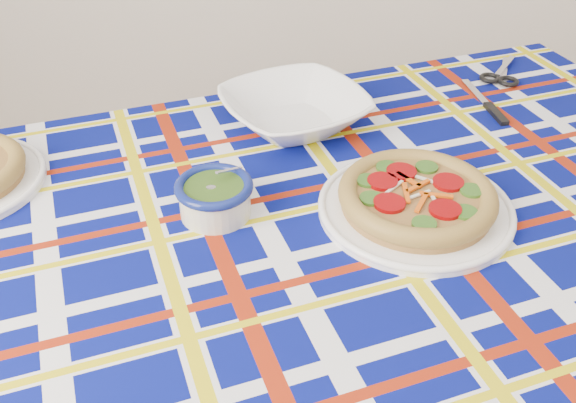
{
  "coord_description": "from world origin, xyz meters",
  "views": [
    {
      "loc": [
        -0.5,
        -0.28,
        1.46
      ],
      "look_at": [
        -0.44,
        0.6,
        0.82
      ],
      "focal_mm": 40.0,
      "sensor_mm": 36.0,
      "label": 1
    }
  ],
  "objects_px": {
    "dining_table": "(319,264)",
    "serving_bowl": "(294,110)",
    "pesto_bowl": "(215,195)",
    "main_focaccia_plate": "(417,197)"
  },
  "relations": [
    {
      "from": "pesto_bowl",
      "to": "serving_bowl",
      "type": "distance_m",
      "value": 0.34
    },
    {
      "from": "pesto_bowl",
      "to": "serving_bowl",
      "type": "bearing_deg",
      "value": 61.87
    },
    {
      "from": "pesto_bowl",
      "to": "serving_bowl",
      "type": "relative_size",
      "value": 0.46
    },
    {
      "from": "serving_bowl",
      "to": "main_focaccia_plate",
      "type": "bearing_deg",
      "value": -60.37
    },
    {
      "from": "dining_table",
      "to": "main_focaccia_plate",
      "type": "height_order",
      "value": "main_focaccia_plate"
    },
    {
      "from": "main_focaccia_plate",
      "to": "pesto_bowl",
      "type": "distance_m",
      "value": 0.34
    },
    {
      "from": "dining_table",
      "to": "pesto_bowl",
      "type": "bearing_deg",
      "value": 147.83
    },
    {
      "from": "dining_table",
      "to": "serving_bowl",
      "type": "height_order",
      "value": "serving_bowl"
    },
    {
      "from": "dining_table",
      "to": "serving_bowl",
      "type": "relative_size",
      "value": 6.57
    },
    {
      "from": "main_focaccia_plate",
      "to": "serving_bowl",
      "type": "height_order",
      "value": "serving_bowl"
    }
  ]
}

